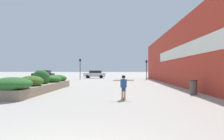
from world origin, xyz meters
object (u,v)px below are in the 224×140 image
Objects in this scene: skateboarder at (124,84)px; car_center_right at (43,74)px; traffic_light_left at (80,65)px; car_leftmost at (192,74)px; trash_bin at (193,87)px; car_center_left at (95,74)px; traffic_light_right at (147,66)px; skateboard at (124,98)px.

car_center_right is at bearing 107.99° from skateboarder.
car_leftmost is at bearing 13.79° from traffic_light_left.
car_center_left reaches higher than trash_bin.
skateboarder is 0.38× the size of traffic_light_right.
trash_bin is (4.50, 2.26, -0.37)m from skateboarder.
car_center_left is at bearing 147.60° from traffic_light_right.
skateboard is 23.58m from traffic_light_left.
car_center_left reaches higher than car_leftmost.
traffic_light_left reaches higher than car_leftmost.
traffic_light_left reaches higher than traffic_light_right.
car_center_right reaches higher than car_center_left.
traffic_light_right is at bearing 120.29° from car_leftmost.
car_leftmost is 1.07× the size of car_center_right.
car_leftmost is 1.20× the size of traffic_light_left.
car_center_left is at bearing 88.56° from car_leftmost.
skateboarder reaches higher than trash_bin.
car_leftmost is at bearing -91.44° from car_center_left.
skateboard is 0.50× the size of skateboarder.
car_center_left is 1.08× the size of car_center_right.
trash_bin is 0.22× the size of car_center_left.
skateboarder is at bearing -72.73° from traffic_light_left.
trash_bin is at bearing 15.52° from skateboarder.
trash_bin is at bearing -60.35° from traffic_light_left.
car_center_left is (-9.67, 25.58, 0.31)m from trash_bin.
trash_bin is 0.22× the size of car_leftmost.
skateboard is at bearing -169.48° from car_center_left.
skateboard is 0.76m from skateboarder.
car_center_right is 9.26m from traffic_light_left.
skateboard is 0.18× the size of traffic_light_left.
skateboarder is 1.33× the size of trash_bin.
traffic_light_left is (-6.97, 22.41, 1.53)m from skateboarder.
car_center_right reaches higher than skateboarder.
trash_bin is at bearing -159.28° from car_center_left.
skateboarder is 5.05m from trash_bin.
car_leftmost is at bearing 52.99° from skateboard.
trash_bin is at bearing 15.52° from skateboard.
car_center_right is (-14.96, 26.81, 0.72)m from skateboard.
traffic_light_right is (-0.46, 19.73, 1.73)m from trash_bin.
skateboard is 0.19× the size of traffic_light_right.
traffic_light_right reaches higher than trash_bin.
skateboard is 30.71m from car_center_right.
skateboard is at bearing -72.73° from traffic_light_left.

